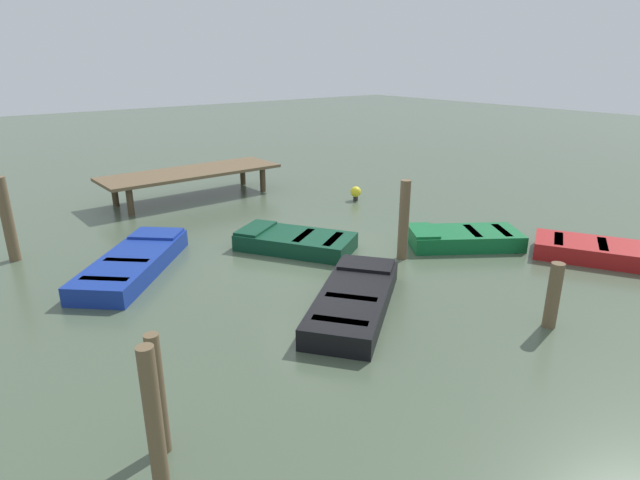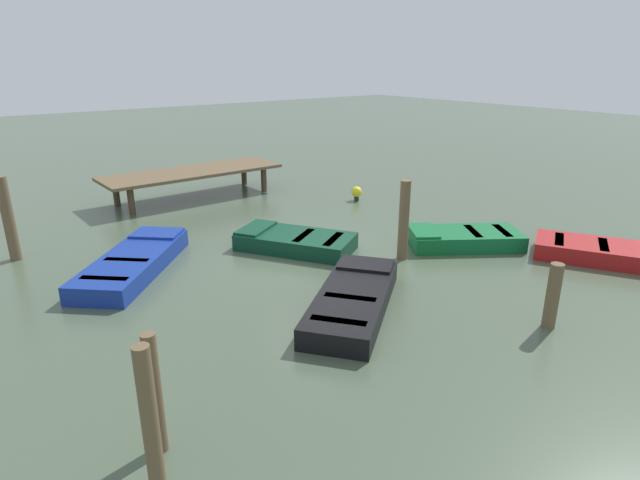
{
  "view_description": "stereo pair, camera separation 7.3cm",
  "coord_description": "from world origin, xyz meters",
  "px_view_note": "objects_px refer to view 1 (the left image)",
  "views": [
    {
      "loc": [
        -7.34,
        -9.47,
        4.59
      ],
      "look_at": [
        0.0,
        0.0,
        0.35
      ],
      "focal_mm": 29.28,
      "sensor_mm": 36.0,
      "label": 1
    },
    {
      "loc": [
        -7.28,
        -9.52,
        4.59
      ],
      "look_at": [
        0.0,
        0.0,
        0.35
      ],
      "focal_mm": 29.28,
      "sensor_mm": 36.0,
      "label": 2
    }
  ],
  "objects_px": {
    "rowboat_black": "(354,299)",
    "rowboat_green": "(463,238)",
    "rowboat_dark_green": "(295,241)",
    "rowboat_red": "(615,253)",
    "mooring_piling_near_right": "(158,395)",
    "marker_buoy": "(356,192)",
    "rowboat_blue": "(133,262)",
    "mooring_piling_far_left": "(155,426)",
    "mooring_piling_mid_right": "(404,220)",
    "dock_segment": "(191,174)",
    "mooring_piling_center": "(553,295)",
    "mooring_piling_mid_left": "(7,220)"
  },
  "relations": [
    {
      "from": "rowboat_black",
      "to": "rowboat_green",
      "type": "relative_size",
      "value": 1.14
    },
    {
      "from": "rowboat_dark_green",
      "to": "rowboat_red",
      "type": "bearing_deg",
      "value": -165.58
    },
    {
      "from": "mooring_piling_near_right",
      "to": "marker_buoy",
      "type": "height_order",
      "value": "mooring_piling_near_right"
    },
    {
      "from": "rowboat_green",
      "to": "rowboat_black",
      "type": "bearing_deg",
      "value": 46.29
    },
    {
      "from": "rowboat_blue",
      "to": "marker_buoy",
      "type": "distance_m",
      "value": 8.16
    },
    {
      "from": "rowboat_red",
      "to": "mooring_piling_near_right",
      "type": "xyz_separation_m",
      "value": [
        -10.85,
        0.49,
        0.59
      ]
    },
    {
      "from": "mooring_piling_far_left",
      "to": "mooring_piling_near_right",
      "type": "distance_m",
      "value": 0.77
    },
    {
      "from": "rowboat_blue",
      "to": "mooring_piling_mid_right",
      "type": "bearing_deg",
      "value": -77.39
    },
    {
      "from": "rowboat_green",
      "to": "marker_buoy",
      "type": "bearing_deg",
      "value": -64.65
    },
    {
      "from": "dock_segment",
      "to": "mooring_piling_center",
      "type": "relative_size",
      "value": 4.92
    },
    {
      "from": "rowboat_blue",
      "to": "rowboat_black",
      "type": "bearing_deg",
      "value": -106.09
    },
    {
      "from": "rowboat_black",
      "to": "mooring_piling_mid_left",
      "type": "relative_size",
      "value": 1.72
    },
    {
      "from": "dock_segment",
      "to": "mooring_piling_mid_right",
      "type": "relative_size",
      "value": 3.13
    },
    {
      "from": "rowboat_red",
      "to": "marker_buoy",
      "type": "height_order",
      "value": "marker_buoy"
    },
    {
      "from": "mooring_piling_far_left",
      "to": "mooring_piling_near_right",
      "type": "bearing_deg",
      "value": 66.98
    },
    {
      "from": "dock_segment",
      "to": "mooring_piling_mid_left",
      "type": "distance_m",
      "value": 6.44
    },
    {
      "from": "mooring_piling_near_right",
      "to": "mooring_piling_mid_left",
      "type": "height_order",
      "value": "mooring_piling_mid_left"
    },
    {
      "from": "dock_segment",
      "to": "mooring_piling_mid_left",
      "type": "bearing_deg",
      "value": -155.82
    },
    {
      "from": "dock_segment",
      "to": "rowboat_blue",
      "type": "relative_size",
      "value": 1.68
    },
    {
      "from": "rowboat_black",
      "to": "mooring_piling_mid_right",
      "type": "relative_size",
      "value": 1.81
    },
    {
      "from": "mooring_piling_mid_right",
      "to": "rowboat_black",
      "type": "bearing_deg",
      "value": -153.89
    },
    {
      "from": "mooring_piling_near_right",
      "to": "marker_buoy",
      "type": "xyz_separation_m",
      "value": [
        9.68,
        7.4,
        -0.52
      ]
    },
    {
      "from": "rowboat_green",
      "to": "mooring_piling_near_right",
      "type": "height_order",
      "value": "mooring_piling_near_right"
    },
    {
      "from": "rowboat_dark_green",
      "to": "rowboat_black",
      "type": "bearing_deg",
      "value": 131.78
    },
    {
      "from": "dock_segment",
      "to": "mooring_piling_mid_right",
      "type": "xyz_separation_m",
      "value": [
        1.54,
        -8.3,
        0.11
      ]
    },
    {
      "from": "rowboat_red",
      "to": "mooring_piling_far_left",
      "type": "xyz_separation_m",
      "value": [
        -11.14,
        -0.21,
        0.73
      ]
    },
    {
      "from": "mooring_piling_far_left",
      "to": "mooring_piling_mid_right",
      "type": "bearing_deg",
      "value": 25.05
    },
    {
      "from": "rowboat_green",
      "to": "mooring_piling_near_right",
      "type": "relative_size",
      "value": 1.88
    },
    {
      "from": "mooring_piling_mid_left",
      "to": "rowboat_blue",
      "type": "bearing_deg",
      "value": -50.39
    },
    {
      "from": "dock_segment",
      "to": "mooring_piling_mid_left",
      "type": "height_order",
      "value": "mooring_piling_mid_left"
    },
    {
      "from": "rowboat_green",
      "to": "mooring_piling_near_right",
      "type": "xyz_separation_m",
      "value": [
        -8.9,
        -2.39,
        0.59
      ]
    },
    {
      "from": "mooring_piling_far_left",
      "to": "mooring_piling_mid_left",
      "type": "relative_size",
      "value": 0.94
    },
    {
      "from": "rowboat_green",
      "to": "mooring_piling_mid_left",
      "type": "relative_size",
      "value": 1.5
    },
    {
      "from": "mooring_piling_far_left",
      "to": "rowboat_dark_green",
      "type": "bearing_deg",
      "value": 44.26
    },
    {
      "from": "rowboat_black",
      "to": "marker_buoy",
      "type": "relative_size",
      "value": 7.21
    },
    {
      "from": "rowboat_red",
      "to": "mooring_piling_mid_left",
      "type": "distance_m",
      "value": 14.23
    },
    {
      "from": "mooring_piling_center",
      "to": "marker_buoy",
      "type": "height_order",
      "value": "mooring_piling_center"
    },
    {
      "from": "mooring_piling_center",
      "to": "mooring_piling_mid_left",
      "type": "xyz_separation_m",
      "value": [
        -7.01,
        9.51,
        0.4
      ]
    },
    {
      "from": "rowboat_green",
      "to": "mooring_piling_center",
      "type": "distance_m",
      "value": 4.27
    },
    {
      "from": "rowboat_dark_green",
      "to": "mooring_piling_mid_left",
      "type": "xyz_separation_m",
      "value": [
        -5.69,
        3.46,
        0.79
      ]
    },
    {
      "from": "rowboat_dark_green",
      "to": "mooring_piling_mid_right",
      "type": "bearing_deg",
      "value": -172.93
    },
    {
      "from": "rowboat_dark_green",
      "to": "mooring_piling_far_left",
      "type": "bearing_deg",
      "value": 102.72
    },
    {
      "from": "mooring_piling_mid_right",
      "to": "mooring_piling_mid_left",
      "type": "bearing_deg",
      "value": 142.99
    },
    {
      "from": "mooring_piling_far_left",
      "to": "mooring_piling_center",
      "type": "height_order",
      "value": "mooring_piling_far_left"
    },
    {
      "from": "rowboat_blue",
      "to": "mooring_piling_far_left",
      "type": "relative_size",
      "value": 1.88
    },
    {
      "from": "marker_buoy",
      "to": "rowboat_dark_green",
      "type": "bearing_deg",
      "value": -149.1
    },
    {
      "from": "rowboat_black",
      "to": "mooring_piling_far_left",
      "type": "height_order",
      "value": "mooring_piling_far_left"
    },
    {
      "from": "rowboat_red",
      "to": "mooring_piling_mid_left",
      "type": "relative_size",
      "value": 1.83
    },
    {
      "from": "dock_segment",
      "to": "mooring_piling_center",
      "type": "height_order",
      "value": "mooring_piling_center"
    },
    {
      "from": "rowboat_blue",
      "to": "mooring_piling_near_right",
      "type": "bearing_deg",
      "value": -152.96
    }
  ]
}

